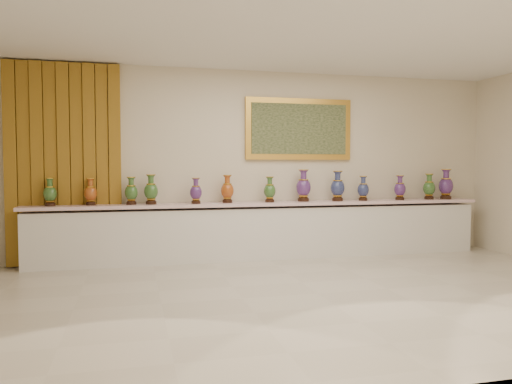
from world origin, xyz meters
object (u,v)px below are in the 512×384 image
vase_1 (91,193)px  vase_2 (131,192)px  counter (266,231)px  vase_0 (50,193)px

vase_1 → vase_2: size_ratio=0.96×
counter → vase_1: (-2.66, 0.02, 0.64)m
vase_0 → vase_2: size_ratio=0.98×
vase_1 → vase_2: bearing=-1.0°
counter → vase_1: vase_1 is taller
vase_0 → vase_2: vase_2 is taller
vase_0 → vase_1: (0.55, 0.02, -0.00)m
vase_0 → vase_1: vase_0 is taller
counter → vase_2: (-2.08, 0.01, 0.65)m
vase_1 → counter: bearing=-0.3°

